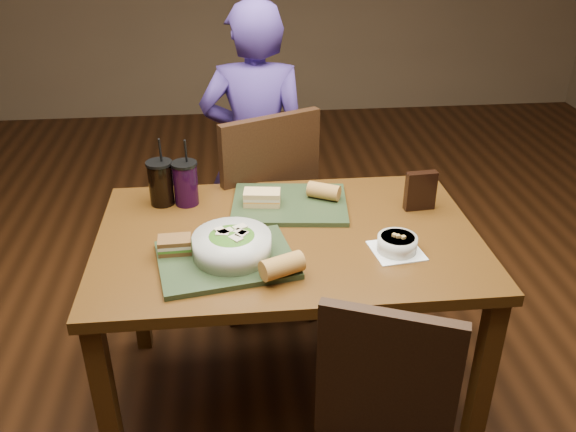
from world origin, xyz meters
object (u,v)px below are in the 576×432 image
object	(u,v)px
diner	(256,151)
baguette_near	(282,266)
tray_near	(226,260)
dining_table	(288,256)
sandwich_near	(175,245)
sandwich_far	(262,198)
chip_bag	(420,191)
tray_far	(290,204)
cup_cola	(161,183)
soup_bowl	(397,243)
baguette_far	(324,191)
cup_berry	(186,183)
chair_far	(270,206)
salad_bowl	(232,244)

from	to	relation	value
diner	baguette_near	world-z (taller)	diner
tray_near	dining_table	bearing A→B (deg)	36.53
sandwich_near	sandwich_far	xyz separation A→B (m)	(0.30, 0.30, 0.00)
baguette_near	chip_bag	world-z (taller)	chip_bag
diner	tray_near	bearing A→B (deg)	86.75
tray_far	cup_cola	xyz separation A→B (m)	(-0.47, 0.07, 0.08)
tray_far	baguette_near	xyz separation A→B (m)	(-0.07, -0.48, 0.04)
tray_far	baguette_near	bearing A→B (deg)	-98.58
chip_bag	sandwich_far	bearing A→B (deg)	168.96
tray_far	soup_bowl	distance (m)	0.47
soup_bowl	baguette_near	distance (m)	0.41
baguette_near	baguette_far	distance (m)	0.53
tray_far	sandwich_near	bearing A→B (deg)	-142.25
cup_berry	tray_near	bearing A→B (deg)	-71.65
chair_far	tray_far	xyz separation A→B (m)	(0.05, -0.37, 0.20)
baguette_near	baguette_far	xyz separation A→B (m)	(0.20, 0.49, -0.00)
salad_bowl	baguette_near	size ratio (longest dim) A/B	1.91
chair_far	salad_bowl	xyz separation A→B (m)	(-0.17, -0.72, 0.25)
sandwich_far	baguette_near	bearing A→B (deg)	-86.32
tray_near	chip_bag	bearing A→B (deg)	22.48
sandwich_far	chip_bag	bearing A→B (deg)	-6.02
tray_far	chip_bag	world-z (taller)	chip_bag
dining_table	chair_far	xyz separation A→B (m)	(-0.02, 0.58, -0.10)
soup_bowl	sandwich_near	xyz separation A→B (m)	(-0.71, 0.04, 0.01)
tray_near	tray_far	xyz separation A→B (m)	(0.24, 0.36, 0.00)
chair_far	sandwich_far	distance (m)	0.45
dining_table	tray_far	size ratio (longest dim) A/B	3.10
baguette_far	cup_berry	world-z (taller)	cup_berry
dining_table	soup_bowl	size ratio (longest dim) A/B	7.38
chair_far	baguette_far	distance (m)	0.46
cup_berry	dining_table	bearing A→B (deg)	-37.05
salad_bowl	baguette_far	bearing A→B (deg)	46.59
tray_near	sandwich_near	size ratio (longest dim) A/B	3.93
sandwich_near	sandwich_far	world-z (taller)	sandwich_far
tray_near	tray_far	size ratio (longest dim) A/B	1.00
baguette_near	cup_cola	size ratio (longest dim) A/B	0.50
sandwich_near	cup_cola	world-z (taller)	cup_cola
cup_cola	baguette_near	bearing A→B (deg)	-54.04
tray_near	cup_cola	distance (m)	0.50
dining_table	sandwich_near	world-z (taller)	sandwich_near
dining_table	cup_berry	bearing A→B (deg)	142.95
chip_bag	baguette_far	bearing A→B (deg)	161.15
baguette_far	chip_bag	size ratio (longest dim) A/B	0.81
baguette_near	tray_far	bearing A→B (deg)	81.42
soup_bowl	sandwich_near	size ratio (longest dim) A/B	1.65
cup_berry	soup_bowl	bearing A→B (deg)	-30.81
salad_bowl	baguette_far	xyz separation A→B (m)	(0.35, 0.37, -0.01)
salad_bowl	cup_berry	world-z (taller)	cup_berry
salad_bowl	sandwich_far	xyz separation A→B (m)	(0.12, 0.34, -0.02)
tray_near	sandwich_far	size ratio (longest dim) A/B	2.98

